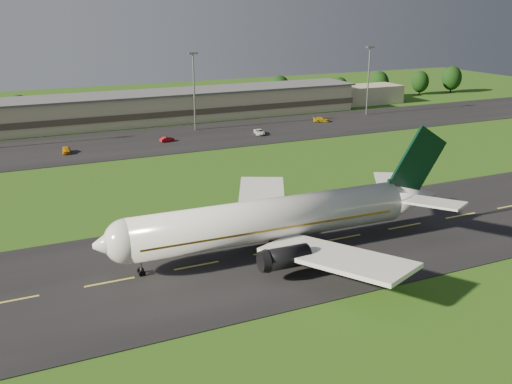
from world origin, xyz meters
name	(u,v)px	position (x,y,z in m)	size (l,w,h in m)	color
ground	(343,239)	(0.00, 0.00, 0.00)	(360.00, 360.00, 0.00)	#214912
taxiway	(343,238)	(0.00, 0.00, 0.05)	(220.00, 30.00, 0.10)	black
apron	(187,138)	(0.00, 72.00, 0.05)	(260.00, 30.00, 0.10)	black
airliner	(276,219)	(-10.67, -0.02, 4.66)	(51.28, 42.17, 15.57)	white
terminal	(182,106)	(6.40, 96.18, 3.99)	(145.00, 16.00, 8.40)	#B4A989
light_mast_centre	(194,82)	(5.00, 80.00, 12.74)	(2.40, 1.20, 20.35)	gray
light_mast_east	(369,72)	(60.00, 80.00, 12.74)	(2.40, 1.20, 20.35)	gray
tree_line	(269,91)	(39.49, 106.47, 4.92)	(196.53, 8.03, 9.97)	black
service_vehicle_a	(66,150)	(-29.68, 67.82, 0.84)	(1.75, 4.34, 1.48)	#C47E0B
service_vehicle_b	(167,139)	(-5.83, 69.44, 0.69)	(1.26, 3.60, 1.19)	maroon
service_vehicle_c	(259,132)	(18.08, 67.45, 0.77)	(2.22, 4.81, 1.34)	silver
service_vehicle_d	(321,120)	(41.20, 75.14, 0.79)	(1.93, 4.75, 1.38)	#C3A00B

